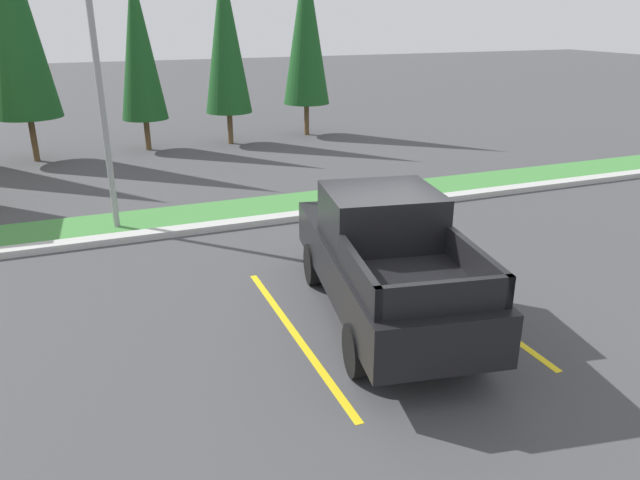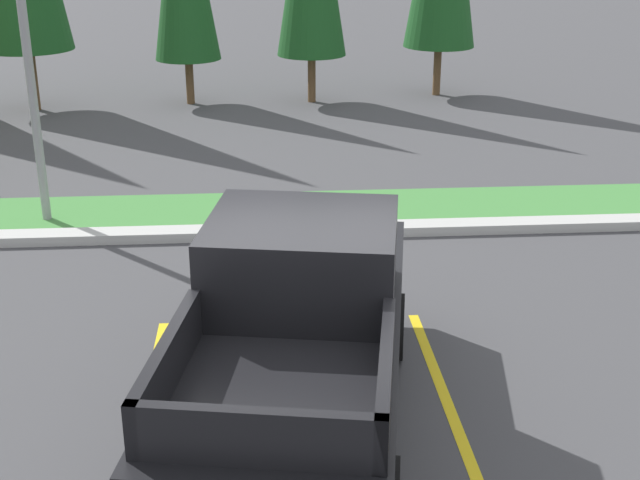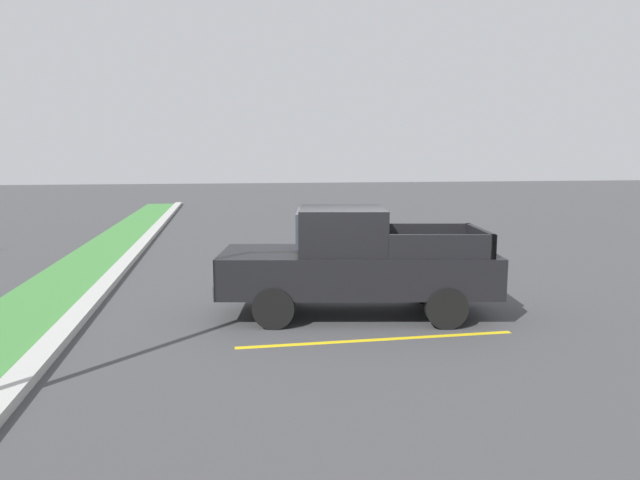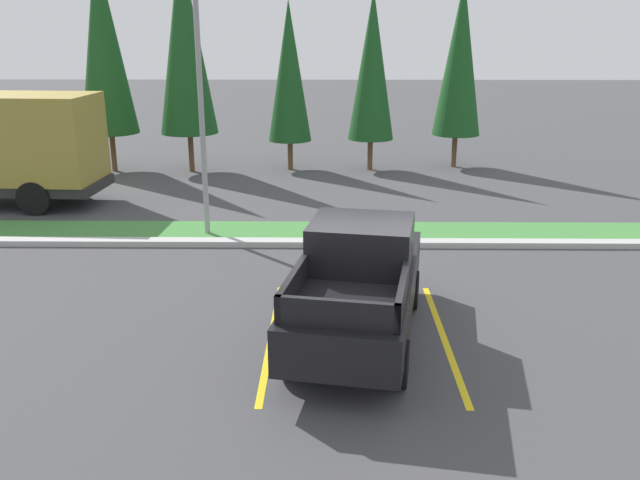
% 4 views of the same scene
% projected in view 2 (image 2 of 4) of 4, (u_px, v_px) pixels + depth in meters
% --- Properties ---
extents(ground_plane, '(120.00, 120.00, 0.00)m').
position_uv_depth(ground_plane, '(300.00, 412.00, 8.88)').
color(ground_plane, '#424244').
extents(parking_line_near, '(0.12, 4.80, 0.01)m').
position_uv_depth(parking_line_near, '(141.00, 435.00, 8.50)').
color(parking_line_near, yellow).
rests_on(parking_line_near, ground).
extents(parking_line_far, '(0.12, 4.80, 0.01)m').
position_uv_depth(parking_line_far, '(455.00, 422.00, 8.71)').
color(parking_line_far, yellow).
rests_on(parking_line_far, ground).
extents(curb_strip, '(56.00, 0.40, 0.15)m').
position_uv_depth(curb_strip, '(283.00, 231.00, 13.49)').
color(curb_strip, '#B2B2AD').
rests_on(curb_strip, ground).
extents(grass_median, '(56.00, 1.80, 0.06)m').
position_uv_depth(grass_median, '(281.00, 210.00, 14.53)').
color(grass_median, '#42843D').
rests_on(grass_median, ground).
extents(pickup_truck_main, '(2.78, 5.47, 2.10)m').
position_uv_depth(pickup_truck_main, '(300.00, 332.00, 8.28)').
color(pickup_truck_main, black).
rests_on(pickup_truck_main, ground).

